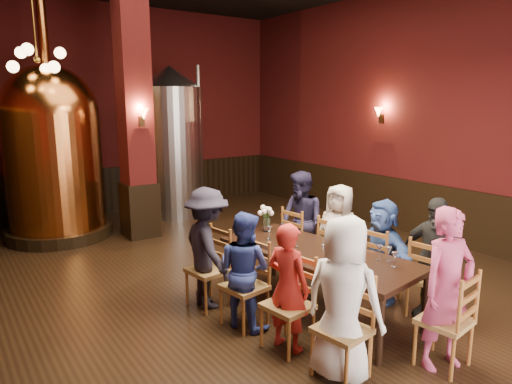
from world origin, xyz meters
TOP-DOWN VIEW (x-y plane):
  - room at (0.00, 0.00)m, footprint 10.00×10.02m
  - wainscot_right at (3.96, 0.00)m, footprint 0.08×9.90m
  - wainscot_back at (0.00, 4.96)m, footprint 7.90×0.08m
  - column at (-0.30, 2.80)m, footprint 0.58×0.58m
  - pendant_cluster at (-1.80, 2.90)m, footprint 0.90×0.90m
  - sconce_wall at (3.90, 0.80)m, footprint 0.20×0.20m
  - sconce_column at (-0.30, 2.50)m, footprint 0.20×0.20m
  - dining_table at (0.26, -1.38)m, footprint 1.31×2.51m
  - chair_0 at (-0.45, -2.48)m, footprint 0.52×0.52m
  - person_0 at (-0.45, -2.48)m, footprint 0.71×0.86m
  - chair_1 at (-0.54, -1.82)m, footprint 0.52×0.52m
  - person_1 at (-0.54, -1.82)m, footprint 0.43×0.55m
  - chair_2 at (-0.63, -1.16)m, footprint 0.52×0.52m
  - person_2 at (-0.63, -1.16)m, footprint 0.50×0.70m
  - chair_3 at (-0.72, -0.50)m, footprint 0.52×0.52m
  - person_3 at (-0.72, -0.50)m, footprint 0.64×1.01m
  - chair_4 at (1.23, -2.25)m, footprint 0.52×0.52m
  - person_4 at (1.23, -2.25)m, footprint 0.44×0.87m
  - chair_5 at (1.14, -1.59)m, footprint 0.52×0.52m
  - person_5 at (1.14, -1.59)m, footprint 0.58×1.25m
  - chair_6 at (1.06, -0.93)m, footprint 0.52×0.52m
  - person_6 at (1.06, -0.93)m, footprint 0.62×0.78m
  - chair_7 at (0.96, -0.27)m, footprint 0.52×0.52m
  - person_7 at (0.96, -0.27)m, footprint 0.37×0.73m
  - chair_8 at (0.47, -2.91)m, footprint 0.52×0.52m
  - person_8 at (0.47, -2.91)m, footprint 0.63×0.49m
  - copper_kettle at (-1.54, 3.60)m, footprint 1.85×1.85m
  - steel_vessel at (0.89, 3.90)m, footprint 1.34×1.34m
  - rose_vase at (0.27, -0.37)m, footprint 0.21×0.21m
  - wine_glass_0 at (0.21, -1.59)m, footprint 0.07×0.07m
  - wine_glass_1 at (0.08, -0.68)m, footprint 0.07×0.07m
  - wine_glass_2 at (0.61, -1.99)m, footprint 0.07×0.07m
  - wine_glass_3 at (0.05, -2.15)m, footprint 0.07×0.07m
  - wine_glass_4 at (0.13, -1.63)m, footprint 0.07×0.07m
  - wine_glass_5 at (0.56, -2.23)m, footprint 0.07×0.07m
  - wine_glass_6 at (0.16, -1.12)m, footprint 0.07×0.07m
  - wine_glass_7 at (0.03, -2.08)m, footprint 0.07×0.07m
  - wine_glass_8 at (0.58, -1.52)m, footprint 0.07×0.07m
  - wine_glass_9 at (0.65, -2.08)m, footprint 0.07×0.07m

SIDE VIEW (x-z plane):
  - chair_0 at x=-0.45m, z-range 0.00..0.92m
  - chair_1 at x=-0.54m, z-range 0.00..0.92m
  - chair_2 at x=-0.63m, z-range 0.00..0.92m
  - chair_3 at x=-0.72m, z-range 0.00..0.92m
  - chair_4 at x=1.23m, z-range 0.00..0.92m
  - chair_5 at x=1.14m, z-range 0.00..0.92m
  - chair_6 at x=1.06m, z-range 0.00..0.92m
  - chair_7 at x=0.96m, z-range 0.00..0.92m
  - chair_8 at x=0.47m, z-range 0.00..0.92m
  - wainscot_right at x=3.96m, z-range 0.00..1.00m
  - wainscot_back at x=0.00m, z-range 0.00..1.00m
  - person_5 at x=1.14m, z-range 0.00..1.30m
  - person_2 at x=-0.63m, z-range 0.00..1.31m
  - person_1 at x=-0.54m, z-range 0.00..1.32m
  - dining_table at x=0.26m, z-range 0.31..1.06m
  - person_6 at x=1.06m, z-range 0.00..1.39m
  - person_4 at x=1.23m, z-range 0.00..1.43m
  - person_3 at x=-0.72m, z-range 0.00..1.48m
  - person_7 at x=0.96m, z-range 0.00..1.48m
  - person_0 at x=-0.45m, z-range 0.00..1.51m
  - person_8 at x=0.47m, z-range 0.00..1.55m
  - wine_glass_0 at x=0.21m, z-range 0.75..0.92m
  - wine_glass_1 at x=0.08m, z-range 0.75..0.92m
  - wine_glass_2 at x=0.61m, z-range 0.75..0.92m
  - wine_glass_3 at x=0.05m, z-range 0.75..0.92m
  - wine_glass_4 at x=0.13m, z-range 0.75..0.92m
  - wine_glass_5 at x=0.56m, z-range 0.75..0.92m
  - wine_glass_6 at x=0.16m, z-range 0.75..0.92m
  - wine_glass_7 at x=0.03m, z-range 0.75..0.92m
  - wine_glass_8 at x=0.58m, z-range 0.75..0.92m
  - wine_glass_9 at x=0.65m, z-range 0.75..0.92m
  - rose_vase at x=0.27m, z-range 0.81..1.16m
  - steel_vessel at x=0.89m, z-range 0.00..3.18m
  - copper_kettle at x=-1.54m, z-range -0.59..3.78m
  - sconce_wall at x=3.90m, z-range 2.02..2.38m
  - sconce_column at x=-0.30m, z-range 2.02..2.38m
  - room at x=0.00m, z-range 0.00..4.50m
  - column at x=-0.30m, z-range 0.00..4.50m
  - pendant_cluster at x=-1.80m, z-range 2.25..3.95m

